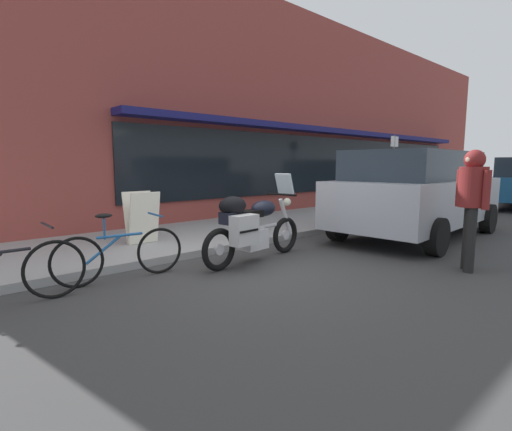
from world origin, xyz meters
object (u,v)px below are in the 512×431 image
(parked_minivan, at_px, (418,192))
(parked_bicycle, at_px, (120,254))
(pedestrian_walking, at_px, (472,195))
(sandwich_board_sign, at_px, (142,217))
(second_bicycle_by_cafe, at_px, (2,275))
(parking_sign_pole, at_px, (393,166))
(touring_motorcycle, at_px, (251,225))

(parked_minivan, bearing_deg, parked_bicycle, 168.40)
(pedestrian_walking, distance_m, sandwich_board_sign, 5.37)
(parked_minivan, height_order, second_bicycle_by_cafe, parked_minivan)
(sandwich_board_sign, relative_size, parking_sign_pole, 0.40)
(parked_bicycle, xyz_separation_m, parking_sign_pole, (9.36, 1.17, 1.14))
(touring_motorcycle, distance_m, sandwich_board_sign, 2.21)
(second_bicycle_by_cafe, bearing_deg, parked_bicycle, 6.71)
(touring_motorcycle, xyz_separation_m, sandwich_board_sign, (-0.83, 2.05, -0.01))
(pedestrian_walking, relative_size, second_bicycle_by_cafe, 1.03)
(parked_bicycle, height_order, second_bicycle_by_cafe, second_bicycle_by_cafe)
(touring_motorcycle, relative_size, second_bicycle_by_cafe, 1.29)
(parking_sign_pole, bearing_deg, pedestrian_walking, -142.76)
(sandwich_board_sign, xyz_separation_m, parking_sign_pole, (8.28, -0.40, 0.92))
(second_bicycle_by_cafe, bearing_deg, sandwich_board_sign, 35.35)
(sandwich_board_sign, height_order, second_bicycle_by_cafe, sandwich_board_sign)
(parked_bicycle, distance_m, second_bicycle_by_cafe, 1.37)
(touring_motorcycle, xyz_separation_m, parked_minivan, (4.06, -0.74, 0.36))
(touring_motorcycle, xyz_separation_m, second_bicycle_by_cafe, (-3.27, 0.32, -0.23))
(parked_minivan, height_order, pedestrian_walking, parked_minivan)
(pedestrian_walking, height_order, sandwich_board_sign, pedestrian_walking)
(parked_bicycle, bearing_deg, parking_sign_pole, 7.13)
(touring_motorcycle, distance_m, pedestrian_walking, 3.24)
(touring_motorcycle, height_order, parking_sign_pole, parking_sign_pole)
(sandwich_board_sign, xyz_separation_m, second_bicycle_by_cafe, (-2.44, -1.73, -0.22))
(parking_sign_pole, bearing_deg, parked_minivan, -144.76)
(touring_motorcycle, height_order, sandwich_board_sign, touring_motorcycle)
(second_bicycle_by_cafe, bearing_deg, touring_motorcycle, -5.62)
(sandwich_board_sign, bearing_deg, touring_motorcycle, -68.07)
(parked_bicycle, height_order, parked_minivan, parked_minivan)
(parked_bicycle, distance_m, sandwich_board_sign, 1.92)
(parking_sign_pole, xyz_separation_m, second_bicycle_by_cafe, (-10.72, -1.33, -1.13))
(parked_minivan, bearing_deg, second_bicycle_by_cafe, 171.74)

